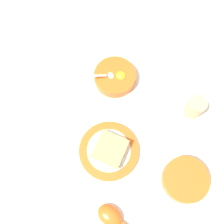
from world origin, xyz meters
name	(u,v)px	position (x,y,z in m)	size (l,w,h in m)	color
ground_plane	(130,135)	(0.00, 0.00, 0.00)	(3.00, 3.00, 0.00)	silver
egg_bowl	(115,77)	(-0.21, 0.04, 0.02)	(0.15, 0.16, 0.07)	#DB5119
toast_plate	(109,151)	(0.02, -0.09, 0.01)	(0.20, 0.20, 0.02)	#DB5119
toast_sandwich	(110,149)	(0.02, -0.09, 0.03)	(0.14, 0.13, 0.04)	#9E7042
soup_spoon	(112,217)	(0.21, -0.16, 0.02)	(0.15, 0.11, 0.04)	#DB5119
congee_bowl	(185,180)	(0.21, 0.09, 0.02)	(0.14, 0.14, 0.04)	#DB5119
drinking_cup	(195,107)	(0.01, 0.23, 0.04)	(0.06, 0.06, 0.08)	tan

